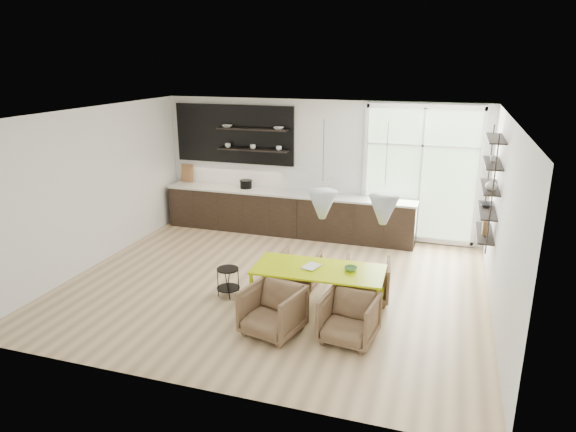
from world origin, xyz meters
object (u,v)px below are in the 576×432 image
(armchair_front_left, at_px, (273,311))
(armchair_back_right, at_px, (367,280))
(armchair_back_left, at_px, (299,270))
(dining_table, at_px, (319,271))
(armchair_front_right, at_px, (349,318))
(wire_stool, at_px, (228,278))

(armchair_front_left, bearing_deg, armchair_back_right, 68.04)
(armchair_back_left, bearing_deg, dining_table, 126.05)
(dining_table, height_order, armchair_front_right, dining_table)
(dining_table, xyz_separation_m, armchair_back_right, (0.63, 0.67, -0.33))
(armchair_back_left, relative_size, wire_stool, 1.39)
(armchair_front_right, bearing_deg, armchair_back_left, 135.19)
(armchair_back_right, xyz_separation_m, armchair_front_right, (-0.03, -1.36, 0.00))
(armchair_front_left, distance_m, armchair_front_right, 1.06)
(armchair_back_right, bearing_deg, armchair_front_right, 82.01)
(dining_table, xyz_separation_m, armchair_back_left, (-0.54, 0.80, -0.36))
(dining_table, relative_size, armchair_front_right, 2.70)
(armchair_back_right, distance_m, wire_stool, 2.24)
(dining_table, distance_m, armchair_front_left, 0.98)
(armchair_back_left, height_order, armchair_back_right, armchair_back_right)
(armchair_front_right, xyz_separation_m, wire_stool, (-2.14, 0.78, -0.03))
(armchair_front_right, relative_size, wire_stool, 1.54)
(armchair_back_left, xyz_separation_m, wire_stool, (-1.00, -0.70, 0.01))
(armchair_back_right, relative_size, armchair_front_right, 0.99)
(armchair_back_left, xyz_separation_m, armchair_back_right, (1.17, -0.13, 0.03))
(armchair_front_left, relative_size, wire_stool, 1.61)
(armchair_back_right, bearing_deg, armchair_front_left, 47.03)
(armchair_back_left, xyz_separation_m, armchair_front_left, (0.09, -1.61, 0.05))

